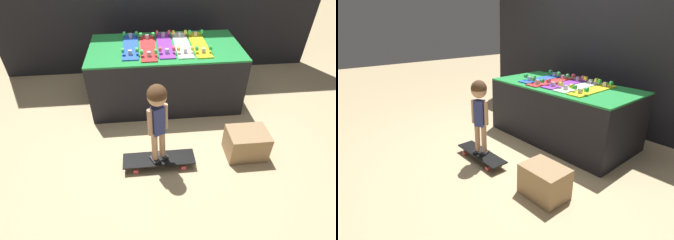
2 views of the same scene
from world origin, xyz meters
The scene contains 10 objects.
ground_plane centered at (0.00, 0.00, 0.00)m, with size 16.00×16.00×0.00m, color tan.
display_rack centered at (0.00, 0.57, 0.36)m, with size 1.77×0.93×0.72m.
skateboard_blue_on_rack centered at (-0.40, 0.60, 0.74)m, with size 0.18×0.74×0.09m.
skateboard_red_on_rack centered at (-0.20, 0.54, 0.74)m, with size 0.18×0.74×0.09m.
skateboard_purple_on_rack centered at (0.00, 0.60, 0.74)m, with size 0.18×0.74×0.09m.
skateboard_white_on_rack centered at (0.20, 0.58, 0.74)m, with size 0.18×0.74×0.09m.
skateboard_yellow_on_rack centered at (0.40, 0.58, 0.74)m, with size 0.18×0.74×0.09m.
skateboard_on_floor centered at (-0.17, -0.59, 0.07)m, with size 0.69×0.20×0.09m.
child centered at (-0.17, -0.59, 0.66)m, with size 0.18×0.17×0.82m.
storage_box centered at (0.71, -0.53, 0.14)m, with size 0.39×0.30×0.29m.
Camera 1 is at (-0.26, -2.33, 1.96)m, focal length 28.00 mm.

